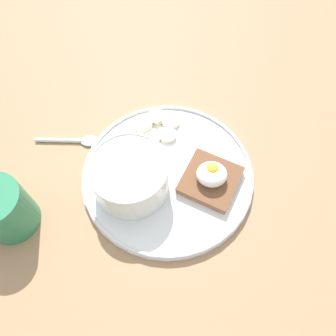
{
  "coord_description": "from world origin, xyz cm",
  "views": [
    {
      "loc": [
        0.05,
        26.55,
        52.7
      ],
      "look_at": [
        0.0,
        0.0,
        5.0
      ],
      "focal_mm": 35.0,
      "sensor_mm": 36.0,
      "label": 1
    }
  ],
  "objects_px": {
    "oatmeal_bowl": "(130,176)",
    "banana_slice_left": "(153,138)",
    "banana_slice_inner": "(144,126)",
    "banana_slice_back": "(157,117)",
    "spoon": "(76,141)",
    "banana_slice_right": "(170,135)",
    "poached_egg": "(212,174)",
    "toast_slice": "(211,180)",
    "banana_slice_front": "(171,122)",
    "coffee_mug": "(3,209)"
  },
  "relations": [
    {
      "from": "oatmeal_bowl",
      "to": "banana_slice_left",
      "type": "xyz_separation_m",
      "value": [
        -0.03,
        -0.09,
        -0.03
      ]
    },
    {
      "from": "oatmeal_bowl",
      "to": "banana_slice_inner",
      "type": "xyz_separation_m",
      "value": [
        -0.02,
        -0.12,
        -0.03
      ]
    },
    {
      "from": "banana_slice_back",
      "to": "spoon",
      "type": "xyz_separation_m",
      "value": [
        0.15,
        0.05,
        -0.01
      ]
    },
    {
      "from": "banana_slice_right",
      "to": "poached_egg",
      "type": "bearing_deg",
      "value": 125.68
    },
    {
      "from": "toast_slice",
      "to": "poached_egg",
      "type": "relative_size",
      "value": 2.37
    },
    {
      "from": "oatmeal_bowl",
      "to": "spoon",
      "type": "xyz_separation_m",
      "value": [
        0.11,
        -0.1,
        -0.04
      ]
    },
    {
      "from": "banana_slice_front",
      "to": "banana_slice_right",
      "type": "xyz_separation_m",
      "value": [
        0.0,
        0.03,
        -0.0
      ]
    },
    {
      "from": "banana_slice_front",
      "to": "spoon",
      "type": "height_order",
      "value": "banana_slice_front"
    },
    {
      "from": "oatmeal_bowl",
      "to": "banana_slice_front",
      "type": "distance_m",
      "value": 0.15
    },
    {
      "from": "oatmeal_bowl",
      "to": "toast_slice",
      "type": "relative_size",
      "value": 1.05
    },
    {
      "from": "banana_slice_back",
      "to": "banana_slice_right",
      "type": "relative_size",
      "value": 1.16
    },
    {
      "from": "oatmeal_bowl",
      "to": "poached_egg",
      "type": "bearing_deg",
      "value": -176.74
    },
    {
      "from": "banana_slice_left",
      "to": "oatmeal_bowl",
      "type": "bearing_deg",
      "value": 71.03
    },
    {
      "from": "spoon",
      "to": "banana_slice_back",
      "type": "bearing_deg",
      "value": -163.0
    },
    {
      "from": "spoon",
      "to": "banana_slice_left",
      "type": "bearing_deg",
      "value": 179.41
    },
    {
      "from": "oatmeal_bowl",
      "to": "banana_slice_front",
      "type": "xyz_separation_m",
      "value": [
        -0.07,
        -0.13,
        -0.03
      ]
    },
    {
      "from": "toast_slice",
      "to": "banana_slice_front",
      "type": "height_order",
      "value": "toast_slice"
    },
    {
      "from": "coffee_mug",
      "to": "banana_slice_back",
      "type": "bearing_deg",
      "value": -138.92
    },
    {
      "from": "poached_egg",
      "to": "banana_slice_left",
      "type": "height_order",
      "value": "poached_egg"
    },
    {
      "from": "banana_slice_right",
      "to": "oatmeal_bowl",
      "type": "bearing_deg",
      "value": 57.47
    },
    {
      "from": "banana_slice_back",
      "to": "spoon",
      "type": "height_order",
      "value": "banana_slice_back"
    },
    {
      "from": "banana_slice_back",
      "to": "spoon",
      "type": "distance_m",
      "value": 0.16
    },
    {
      "from": "coffee_mug",
      "to": "spoon",
      "type": "distance_m",
      "value": 0.18
    },
    {
      "from": "oatmeal_bowl",
      "to": "banana_slice_left",
      "type": "height_order",
      "value": "oatmeal_bowl"
    },
    {
      "from": "banana_slice_inner",
      "to": "coffee_mug",
      "type": "xyz_separation_m",
      "value": [
        0.2,
        0.18,
        0.03
      ]
    },
    {
      "from": "banana_slice_front",
      "to": "poached_egg",
      "type": "bearing_deg",
      "value": 117.96
    },
    {
      "from": "banana_slice_back",
      "to": "banana_slice_right",
      "type": "xyz_separation_m",
      "value": [
        -0.03,
        0.04,
        -0.0
      ]
    },
    {
      "from": "banana_slice_right",
      "to": "banana_slice_back",
      "type": "bearing_deg",
      "value": -57.6
    },
    {
      "from": "poached_egg",
      "to": "banana_slice_front",
      "type": "bearing_deg",
      "value": -62.04
    },
    {
      "from": "banana_slice_front",
      "to": "banana_slice_back",
      "type": "bearing_deg",
      "value": -20.62
    },
    {
      "from": "toast_slice",
      "to": "banana_slice_left",
      "type": "height_order",
      "value": "toast_slice"
    },
    {
      "from": "poached_egg",
      "to": "banana_slice_right",
      "type": "distance_m",
      "value": 0.12
    },
    {
      "from": "toast_slice",
      "to": "banana_slice_back",
      "type": "bearing_deg",
      "value": -55.42
    },
    {
      "from": "banana_slice_front",
      "to": "banana_slice_back",
      "type": "height_order",
      "value": "banana_slice_back"
    },
    {
      "from": "banana_slice_left",
      "to": "banana_slice_inner",
      "type": "height_order",
      "value": "banana_slice_inner"
    },
    {
      "from": "banana_slice_front",
      "to": "banana_slice_left",
      "type": "bearing_deg",
      "value": 47.77
    },
    {
      "from": "banana_slice_right",
      "to": "banana_slice_inner",
      "type": "bearing_deg",
      "value": -22.02
    },
    {
      "from": "oatmeal_bowl",
      "to": "banana_slice_left",
      "type": "distance_m",
      "value": 0.1
    },
    {
      "from": "banana_slice_left",
      "to": "spoon",
      "type": "distance_m",
      "value": 0.14
    },
    {
      "from": "oatmeal_bowl",
      "to": "coffee_mug",
      "type": "relative_size",
      "value": 1.39
    },
    {
      "from": "coffee_mug",
      "to": "poached_egg",
      "type": "bearing_deg",
      "value": -168.69
    },
    {
      "from": "banana_slice_back",
      "to": "banana_slice_right",
      "type": "distance_m",
      "value": 0.05
    },
    {
      "from": "poached_egg",
      "to": "banana_slice_back",
      "type": "bearing_deg",
      "value": -55.28
    },
    {
      "from": "banana_slice_back",
      "to": "poached_egg",
      "type": "bearing_deg",
      "value": 124.72
    },
    {
      "from": "toast_slice",
      "to": "banana_slice_front",
      "type": "xyz_separation_m",
      "value": [
        0.07,
        -0.12,
        -0.0
      ]
    },
    {
      "from": "banana_slice_front",
      "to": "coffee_mug",
      "type": "relative_size",
      "value": 0.49
    },
    {
      "from": "banana_slice_left",
      "to": "banana_slice_back",
      "type": "relative_size",
      "value": 0.91
    },
    {
      "from": "banana_slice_left",
      "to": "coffee_mug",
      "type": "distance_m",
      "value": 0.27
    },
    {
      "from": "banana_slice_back",
      "to": "banana_slice_right",
      "type": "height_order",
      "value": "banana_slice_back"
    },
    {
      "from": "oatmeal_bowl",
      "to": "banana_slice_right",
      "type": "bearing_deg",
      "value": -122.53
    }
  ]
}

